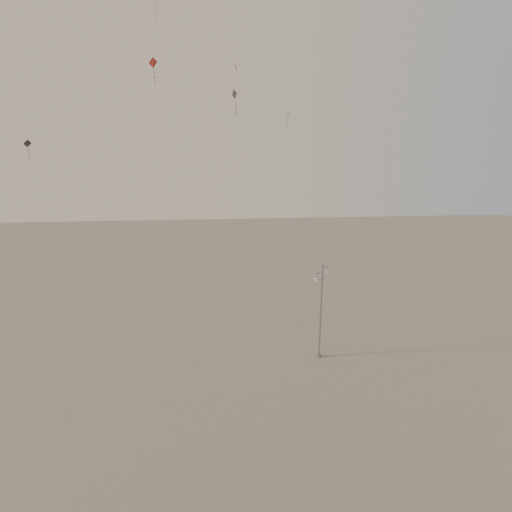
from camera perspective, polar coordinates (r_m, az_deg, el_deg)
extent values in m
plane|color=gray|center=(31.18, -0.70, -18.68)|extent=(160.00, 160.00, 0.00)
cylinder|color=#96989E|center=(35.89, 8.94, -13.81)|extent=(0.44, 0.44, 0.30)
cylinder|color=#96989E|center=(34.22, 9.20, -8.01)|extent=(0.19, 0.18, 8.14)
cylinder|color=#96989E|center=(32.88, 9.50, -1.35)|extent=(0.14, 0.14, 0.18)
cylinder|color=#96989E|center=(33.07, 9.83, -1.55)|extent=(0.49, 0.26, 0.07)
cylinder|color=#96989E|center=(33.27, 10.16, -1.74)|extent=(0.06, 0.06, 0.30)
ellipsoid|color=beige|center=(33.31, 10.15, -1.98)|extent=(0.52, 0.52, 0.18)
cylinder|color=#96989E|center=(32.86, 9.06, -2.44)|extent=(0.57, 0.32, 0.07)
cylinder|color=#96989E|center=(32.73, 8.65, -2.85)|extent=(0.06, 0.06, 0.40)
ellipsoid|color=beige|center=(32.79, 8.63, -3.19)|extent=(0.52, 0.52, 0.18)
cylinder|color=maroon|center=(39.40, -14.11, 31.02)|extent=(0.18, 0.22, 1.67)
cylinder|color=beige|center=(36.87, -20.72, 10.21)|extent=(9.83, 3.41, 29.70)
cylinder|color=#96989E|center=(40.51, -26.29, -11.95)|extent=(0.06, 0.06, 0.10)
cube|color=black|center=(35.25, -3.12, 22.09)|extent=(0.36, 0.69, 0.74)
cylinder|color=black|center=(35.24, -2.91, 20.47)|extent=(0.17, 0.16, 1.33)
cylinder|color=beige|center=(33.10, -6.00, 3.67)|extent=(3.87, 4.76, 21.69)
cylinder|color=#96989E|center=(34.68, -8.82, -15.07)|extent=(0.06, 0.06, 0.10)
cylinder|color=beige|center=(40.82, -4.57, 15.26)|extent=(1.97, 11.69, 35.18)
cylinder|color=#96989E|center=(38.88, -5.31, -11.52)|extent=(0.06, 0.06, 0.10)
cube|color=maroon|center=(29.50, -14.50, 25.20)|extent=(0.58, 0.32, 0.61)
cylinder|color=maroon|center=(29.50, -14.32, 23.67)|extent=(0.04, 0.17, 1.00)
cylinder|color=beige|center=(28.03, -20.45, 1.92)|extent=(6.70, 4.39, 22.71)
cylinder|color=#96989E|center=(31.47, -25.81, -19.83)|extent=(0.06, 0.06, 0.10)
cube|color=black|center=(40.16, 4.68, 19.70)|extent=(0.20, 0.66, 0.64)
cylinder|color=black|center=(40.03, 4.43, 18.40)|extent=(0.20, 0.05, 1.28)
cylinder|color=beige|center=(35.29, 11.33, 3.32)|extent=(6.46, 12.55, 20.70)
cylinder|color=#96989E|center=(34.52, 18.92, -15.89)|extent=(0.06, 0.06, 0.10)
cube|color=#9E5D1A|center=(49.44, -2.93, 25.39)|extent=(0.28, 0.85, 0.84)
cylinder|color=#9E5D1A|center=(49.26, -2.72, 24.16)|extent=(0.22, 0.03, 1.41)
cylinder|color=beige|center=(43.55, 1.27, 9.45)|extent=(5.42, 10.84, 26.39)
cylinder|color=#96989E|center=(42.08, 5.79, -9.43)|extent=(0.06, 0.06, 0.10)
cube|color=black|center=(39.77, -29.85, 13.77)|extent=(0.65, 0.14, 0.64)
cylinder|color=black|center=(39.92, -29.70, 12.68)|extent=(0.08, 0.16, 0.97)
cylinder|color=beige|center=(35.36, -31.64, -0.97)|extent=(0.20, 11.71, 17.80)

